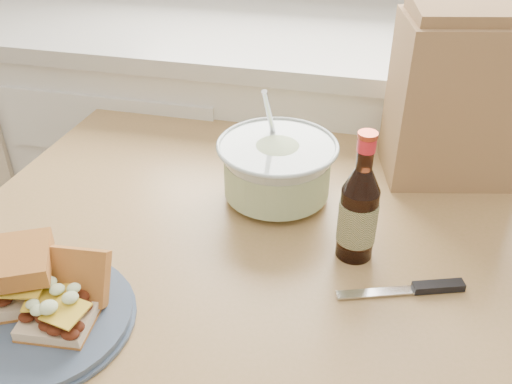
% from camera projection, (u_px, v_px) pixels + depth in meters
% --- Properties ---
extents(cabinet_run, '(2.50, 0.64, 0.94)m').
position_uv_depth(cabinet_run, '(319.00, 181.00, 1.71)').
color(cabinet_run, white).
rests_on(cabinet_run, ground).
extents(dining_table, '(1.02, 1.02, 0.80)m').
position_uv_depth(dining_table, '(229.00, 303.00, 1.00)').
color(dining_table, '#AE8152').
rests_on(dining_table, ground).
extents(plate, '(0.26, 0.26, 0.02)m').
position_uv_depth(plate, '(38.00, 318.00, 0.80)').
color(plate, '#465671').
rests_on(plate, dining_table).
extents(sandwich_left, '(0.14, 0.14, 0.08)m').
position_uv_depth(sandwich_left, '(14.00, 275.00, 0.80)').
color(sandwich_left, beige).
rests_on(sandwich_left, plate).
extents(sandwich_right, '(0.10, 0.14, 0.08)m').
position_uv_depth(sandwich_right, '(64.00, 299.00, 0.78)').
color(sandwich_right, beige).
rests_on(sandwich_right, plate).
extents(coleslaw_bowl, '(0.22, 0.22, 0.22)m').
position_uv_depth(coleslaw_bowl, '(277.00, 171.00, 1.03)').
color(coleslaw_bowl, silver).
rests_on(coleslaw_bowl, dining_table).
extents(beer_bottle, '(0.06, 0.06, 0.22)m').
position_uv_depth(beer_bottle, '(358.00, 212.00, 0.88)').
color(beer_bottle, black).
rests_on(beer_bottle, dining_table).
extents(knife, '(0.19, 0.08, 0.01)m').
position_uv_depth(knife, '(422.00, 288.00, 0.85)').
color(knife, silver).
rests_on(knife, dining_table).
extents(paper_bag, '(0.26, 0.20, 0.31)m').
position_uv_depth(paper_bag, '(458.00, 101.00, 1.05)').
color(paper_bag, '#966748').
rests_on(paper_bag, dining_table).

